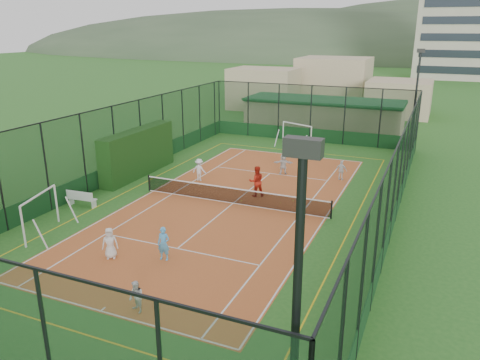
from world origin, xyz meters
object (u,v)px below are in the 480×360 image
Objects in this scene: child_far_left at (199,170)px; child_far_right at (341,170)px; coach at (256,181)px; futsal_goal_far at (297,136)px; child_near_mid at (164,244)px; child_near_right at (136,297)px; white_bench at (82,198)px; child_near_left at (110,243)px; child_far_back at (283,164)px; clubhouse at (323,115)px; futsal_goal_near at (41,215)px; floodlight_ne at (415,102)px.

child_far_right is (8.72, 3.89, -0.09)m from child_far_left.
futsal_goal_far is at bearing -118.63° from coach.
child_near_mid reaches higher than child_near_right.
futsal_goal_far is 2.06× the size of child_near_mid.
child_near_left reaches higher than white_bench.
child_near_mid is 1.26× the size of child_near_right.
child_far_right is 0.92× the size of child_far_back.
clubhouse reaches higher than child_near_mid.
child_near_mid is 1.02× the size of child_far_left.
clubhouse is at bearing 80.35° from child_near_mid.
clubhouse reaches higher than futsal_goal_near.
child_near_right is at bearing -87.84° from clubhouse.
futsal_goal_far reaches higher than child_near_left.
futsal_goal_far is 12.63m from coach.
child_near_right is (-7.34, -27.99, -3.50)m from floodlight_ne.
futsal_goal_far reaches higher than child_near_mid.
child_near_left is 15.34m from child_far_back.
child_near_left is 4.66m from child_near_right.
white_bench is at bearing -88.91° from futsal_goal_far.
child_near_mid is at bearing -109.58° from floodlight_ne.
child_far_right is (5.32, -7.37, -0.34)m from futsal_goal_far.
child_far_back is (1.30, -7.62, -0.28)m from futsal_goal_far.
floodlight_ne reaches higher than white_bench.
child_far_right is (4.90, -15.09, -0.89)m from clubhouse.
coach is (3.07, 10.05, 0.23)m from child_near_left.
child_near_right is (8.30, -3.82, -0.40)m from futsal_goal_near.
child_far_left is (-3.82, -18.97, -0.81)m from clubhouse.
floodlight_ne is 6.16× the size of child_far_right.
floodlight_ne is 27.42m from child_near_left.
child_near_right is at bearing -44.00° from white_bench.
child_far_left is at bearing 64.42° from child_near_left.
child_far_right is at bearing -30.86° from futsal_goal_far.
floodlight_ne is at bearing 33.14° from child_near_left.
clubhouse is 8.03× the size of coach.
coach reaches higher than child_near_mid.
child_near_left is (-1.85, -22.63, -0.30)m from futsal_goal_far.
child_near_left is at bearing 97.14° from child_far_left.
child_near_left reaches higher than child_near_right.
child_near_right is 0.81× the size of child_far_left.
white_bench is 10.22m from coach.
floodlight_ne is at bearing -48.23° from futsal_goal_near.
child_near_left is 10.51m from coach.
child_near_left is at bearing -114.51° from futsal_goal_near.
child_far_back is at bearing -127.82° from floodlight_ne.
futsal_goal_far is 9.09m from child_far_right.
floodlight_ne is at bearing -133.04° from child_far_left.
white_bench is at bearing 46.93° from child_far_right.
child_far_left reaches higher than child_far_right.
child_near_right is at bearing -62.98° from futsal_goal_far.
floodlight_ne reaches higher than futsal_goal_far.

